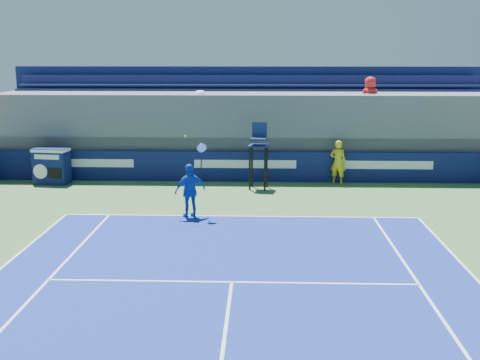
{
  "coord_description": "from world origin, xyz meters",
  "views": [
    {
      "loc": [
        0.63,
        -6.14,
        5.0
      ],
      "look_at": [
        0.0,
        11.5,
        1.25
      ],
      "focal_mm": 45.0,
      "sensor_mm": 36.0,
      "label": 1
    }
  ],
  "objects_px": {
    "match_clock": "(52,165)",
    "tennis_player": "(190,191)",
    "umpire_chair": "(259,148)",
    "ball_person": "(338,162)"
  },
  "relations": [
    {
      "from": "ball_person",
      "to": "match_clock",
      "type": "height_order",
      "value": "ball_person"
    },
    {
      "from": "match_clock",
      "to": "umpire_chair",
      "type": "relative_size",
      "value": 0.57
    },
    {
      "from": "umpire_chair",
      "to": "tennis_player",
      "type": "distance_m",
      "value": 4.65
    },
    {
      "from": "ball_person",
      "to": "umpire_chair",
      "type": "relative_size",
      "value": 0.69
    },
    {
      "from": "match_clock",
      "to": "ball_person",
      "type": "bearing_deg",
      "value": 1.82
    },
    {
      "from": "umpire_chair",
      "to": "match_clock",
      "type": "bearing_deg",
      "value": 176.09
    },
    {
      "from": "umpire_chair",
      "to": "tennis_player",
      "type": "bearing_deg",
      "value": -116.68
    },
    {
      "from": "umpire_chair",
      "to": "tennis_player",
      "type": "height_order",
      "value": "tennis_player"
    },
    {
      "from": "match_clock",
      "to": "tennis_player",
      "type": "xyz_separation_m",
      "value": [
        5.93,
        -4.66,
        0.12
      ]
    },
    {
      "from": "match_clock",
      "to": "tennis_player",
      "type": "bearing_deg",
      "value": -38.16
    }
  ]
}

